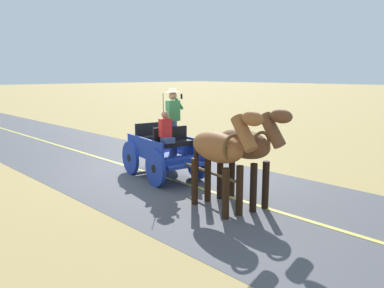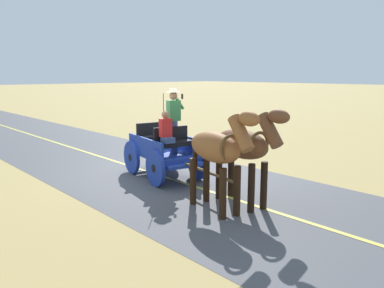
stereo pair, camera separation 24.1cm
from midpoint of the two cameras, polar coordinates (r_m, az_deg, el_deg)
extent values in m
plane|color=tan|center=(11.45, -5.38, -4.31)|extent=(200.00, 200.00, 0.00)
cube|color=#4C4C51|center=(11.45, -5.38, -4.29)|extent=(5.48, 160.00, 0.01)
cube|color=#DBCC4C|center=(11.45, -5.38, -4.27)|extent=(0.12, 160.00, 0.00)
cube|color=#1E3899|center=(10.94, -3.59, -1.43)|extent=(1.57, 2.38, 0.12)
cube|color=#1E3899|center=(11.16, -1.03, 0.29)|extent=(0.43, 2.07, 0.44)
cube|color=#1E3899|center=(10.63, -6.31, -0.28)|extent=(0.43, 2.07, 0.44)
cube|color=#1E3899|center=(9.93, -0.23, -3.22)|extent=(1.11, 0.43, 0.08)
cube|color=#1E3899|center=(12.02, -6.30, -1.27)|extent=(0.74, 0.32, 0.06)
cube|color=black|center=(10.34, -2.02, 0.05)|extent=(1.07, 0.54, 0.14)
cube|color=black|center=(10.46, -2.52, 1.38)|extent=(1.02, 0.26, 0.44)
cube|color=black|center=(11.30, -4.80, 0.89)|extent=(1.07, 0.54, 0.14)
cube|color=black|center=(11.42, -5.23, 2.11)|extent=(1.02, 0.26, 0.44)
cylinder|color=#1E3899|center=(10.65, 1.48, -2.72)|extent=(0.27, 0.96, 0.96)
cylinder|color=black|center=(10.65, 1.48, -2.72)|extent=(0.16, 0.23, 0.21)
cylinder|color=#1E3899|center=(10.02, -4.76, -3.60)|extent=(0.27, 0.96, 0.96)
cylinder|color=black|center=(10.02, -4.76, -3.60)|extent=(0.16, 0.23, 0.21)
cylinder|color=#1E3899|center=(11.94, -2.59, -1.30)|extent=(0.27, 0.96, 0.96)
cylinder|color=black|center=(11.94, -2.59, -1.30)|extent=(0.16, 0.23, 0.21)
cylinder|color=#1E3899|center=(11.37, -8.31, -1.99)|extent=(0.27, 0.96, 0.96)
cylinder|color=black|center=(11.37, -8.31, -1.99)|extent=(0.16, 0.23, 0.21)
cylinder|color=brown|center=(9.12, 3.01, -4.14)|extent=(0.42, 1.98, 0.07)
cylinder|color=black|center=(10.10, -3.53, 3.80)|extent=(0.02, 0.02, 1.30)
cylinder|color=#384C7F|center=(10.63, -2.06, 1.04)|extent=(0.22, 0.22, 0.90)
cube|color=#387F47|center=(10.54, -2.09, 4.96)|extent=(0.37, 0.28, 0.56)
sphere|color=#9E7051|center=(10.51, -2.10, 7.13)|extent=(0.22, 0.22, 0.22)
cylinder|color=beige|center=(10.50, -2.11, 7.67)|extent=(0.36, 0.36, 0.01)
cylinder|color=beige|center=(10.50, -2.11, 7.95)|extent=(0.20, 0.20, 0.10)
cylinder|color=#387F47|center=(10.58, -1.14, 5.96)|extent=(0.27, 0.13, 0.32)
cube|color=black|center=(10.58, -0.80, 7.05)|extent=(0.03, 0.07, 0.14)
cube|color=#384C7F|center=(10.10, -2.92, 0.59)|extent=(0.33, 0.36, 0.14)
cube|color=red|center=(10.15, -3.26, 2.41)|extent=(0.33, 0.25, 0.48)
sphere|color=#9E7051|center=(10.11, -3.28, 4.38)|extent=(0.20, 0.20, 0.20)
ellipsoid|color=brown|center=(8.55, 8.11, 0.01)|extent=(0.77, 1.62, 0.64)
cylinder|color=black|center=(8.49, 11.37, -6.04)|extent=(0.15, 0.15, 1.05)
cylinder|color=black|center=(8.24, 9.59, -6.48)|extent=(0.15, 0.15, 1.05)
cylinder|color=black|center=(9.25, 6.53, -4.53)|extent=(0.15, 0.15, 1.05)
cylinder|color=black|center=(9.02, 4.77, -4.88)|extent=(0.15, 0.15, 1.05)
cylinder|color=brown|center=(7.89, 12.30, 1.96)|extent=(0.35, 0.68, 0.73)
ellipsoid|color=brown|center=(7.71, 13.58, 3.98)|extent=(0.29, 0.56, 0.28)
cube|color=black|center=(7.90, 12.21, 2.24)|extent=(0.13, 0.51, 0.56)
cylinder|color=black|center=(9.16, 4.94, -1.16)|extent=(0.11, 0.11, 0.70)
torus|color=brown|center=(8.15, 10.71, -0.01)|extent=(0.55, 0.14, 0.55)
ellipsoid|color=brown|center=(8.11, 4.19, -0.47)|extent=(0.80, 1.63, 0.64)
cylinder|color=black|center=(8.01, 7.53, -6.90)|extent=(0.15, 0.15, 1.05)
cylinder|color=black|center=(7.79, 5.47, -7.36)|extent=(0.15, 0.15, 1.05)
cylinder|color=black|center=(8.84, 2.92, -5.18)|extent=(0.15, 0.15, 1.05)
cylinder|color=black|center=(8.64, 0.96, -5.54)|extent=(0.15, 0.15, 1.05)
cylinder|color=brown|center=(7.40, 8.17, 1.54)|extent=(0.36, 0.68, 0.73)
ellipsoid|color=brown|center=(7.20, 9.38, 3.69)|extent=(0.30, 0.57, 0.28)
cube|color=black|center=(7.41, 8.08, 1.84)|extent=(0.14, 0.51, 0.56)
cylinder|color=black|center=(8.76, 1.24, -1.65)|extent=(0.11, 0.11, 0.70)
torus|color=brown|center=(7.68, 6.66, -0.53)|extent=(0.55, 0.16, 0.55)
camera|label=1|loc=(0.12, -89.31, 0.13)|focal=36.08mm
camera|label=2|loc=(0.12, 90.69, -0.13)|focal=36.08mm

